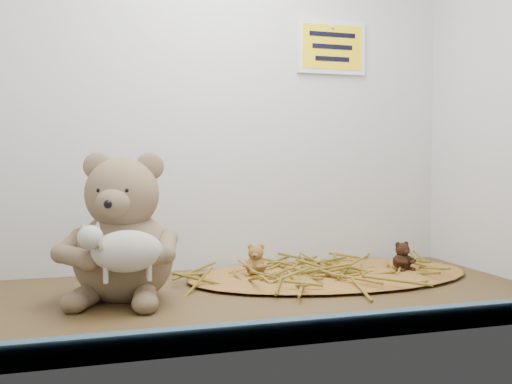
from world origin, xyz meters
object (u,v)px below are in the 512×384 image
object	(u,v)px
mini_teddy_tan	(256,258)
mini_teddy_brown	(402,254)
toy_lamb	(127,251)
main_teddy	(124,226)

from	to	relation	value
mini_teddy_tan	mini_teddy_brown	bearing A→B (deg)	16.68
mini_teddy_tan	mini_teddy_brown	world-z (taller)	mini_teddy_tan
toy_lamb	mini_teddy_tan	distance (cm)	36.19
toy_lamb	mini_teddy_brown	world-z (taller)	toy_lamb
main_teddy	mini_teddy_tan	distance (cm)	32.37
toy_lamb	mini_teddy_tan	xyz separation A→B (cm)	(29.19, 20.52, -6.03)
toy_lamb	mini_teddy_brown	bearing A→B (deg)	14.52
main_teddy	mini_teddy_brown	bearing A→B (deg)	24.76
mini_teddy_tan	mini_teddy_brown	distance (cm)	34.44
mini_teddy_tan	mini_teddy_brown	xyz separation A→B (cm)	(34.19, -4.11, -0.13)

